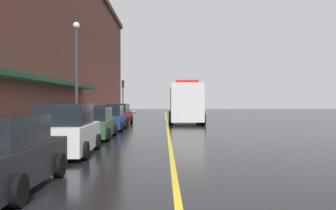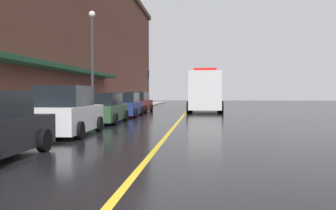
{
  "view_description": "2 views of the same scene",
  "coord_description": "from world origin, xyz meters",
  "px_view_note": "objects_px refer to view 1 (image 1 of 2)",
  "views": [
    {
      "loc": [
        -0.28,
        -5.73,
        2.02
      ],
      "look_at": [
        0.03,
        21.89,
        1.67
      ],
      "focal_mm": 40.05,
      "sensor_mm": 36.0,
      "label": 1
    },
    {
      "loc": [
        1.32,
        -5.91,
        1.62
      ],
      "look_at": [
        -0.6,
        15.48,
        0.95
      ],
      "focal_mm": 40.15,
      "sensor_mm": 36.0,
      "label": 2
    }
  ],
  "objects_px": {
    "street_lamp_left": "(76,64)",
    "traffic_light_near": "(123,91)",
    "box_truck": "(186,104)",
    "parking_meter_0": "(77,117)",
    "parked_car_1": "(67,131)",
    "parking_meter_2": "(31,125)",
    "parked_car_3": "(110,118)",
    "parked_car_4": "(119,115)",
    "parking_meter_1": "(15,129)",
    "parked_car_2": "(93,124)"
  },
  "relations": [
    {
      "from": "parked_car_4",
      "to": "traffic_light_near",
      "type": "distance_m",
      "value": 14.92
    },
    {
      "from": "parked_car_2",
      "to": "traffic_light_near",
      "type": "bearing_deg",
      "value": 2.05
    },
    {
      "from": "parking_meter_0",
      "to": "parking_meter_2",
      "type": "height_order",
      "value": "same"
    },
    {
      "from": "parked_car_4",
      "to": "street_lamp_left",
      "type": "xyz_separation_m",
      "value": [
        -1.9,
        -6.88,
        3.59
      ]
    },
    {
      "from": "parked_car_2",
      "to": "street_lamp_left",
      "type": "bearing_deg",
      "value": 22.1
    },
    {
      "from": "parked_car_4",
      "to": "parked_car_2",
      "type": "bearing_deg",
      "value": -177.54
    },
    {
      "from": "parked_car_4",
      "to": "traffic_light_near",
      "type": "bearing_deg",
      "value": 7.08
    },
    {
      "from": "parked_car_2",
      "to": "parking_meter_0",
      "type": "relative_size",
      "value": 3.5
    },
    {
      "from": "parked_car_1",
      "to": "parking_meter_1",
      "type": "xyz_separation_m",
      "value": [
        -1.48,
        -1.11,
        0.18
      ]
    },
    {
      "from": "parked_car_1",
      "to": "box_truck",
      "type": "height_order",
      "value": "box_truck"
    },
    {
      "from": "parking_meter_1",
      "to": "traffic_light_near",
      "type": "distance_m",
      "value": 33.21
    },
    {
      "from": "street_lamp_left",
      "to": "parked_car_1",
      "type": "bearing_deg",
      "value": -78.75
    },
    {
      "from": "parked_car_3",
      "to": "parking_meter_2",
      "type": "distance_m",
      "value": 11.13
    },
    {
      "from": "box_truck",
      "to": "parking_meter_0",
      "type": "relative_size",
      "value": 5.68
    },
    {
      "from": "parked_car_4",
      "to": "street_lamp_left",
      "type": "relative_size",
      "value": 0.67
    },
    {
      "from": "street_lamp_left",
      "to": "parked_car_3",
      "type": "bearing_deg",
      "value": 27.23
    },
    {
      "from": "parked_car_1",
      "to": "parking_meter_2",
      "type": "height_order",
      "value": "parked_car_1"
    },
    {
      "from": "parked_car_4",
      "to": "parking_meter_1",
      "type": "xyz_separation_m",
      "value": [
        -1.3,
        -18.46,
        0.25
      ]
    },
    {
      "from": "parked_car_4",
      "to": "parking_meter_1",
      "type": "height_order",
      "value": "parked_car_4"
    },
    {
      "from": "box_truck",
      "to": "parking_meter_2",
      "type": "distance_m",
      "value": 19.46
    },
    {
      "from": "parked_car_1",
      "to": "parked_car_3",
      "type": "relative_size",
      "value": 0.98
    },
    {
      "from": "parking_meter_2",
      "to": "parking_meter_1",
      "type": "bearing_deg",
      "value": -90.0
    },
    {
      "from": "street_lamp_left",
      "to": "traffic_light_near",
      "type": "bearing_deg",
      "value": 88.24
    },
    {
      "from": "traffic_light_near",
      "to": "box_truck",
      "type": "bearing_deg",
      "value": -62.75
    },
    {
      "from": "parking_meter_1",
      "to": "street_lamp_left",
      "type": "xyz_separation_m",
      "value": [
        -0.6,
        11.58,
        3.34
      ]
    },
    {
      "from": "parked_car_1",
      "to": "parking_meter_0",
      "type": "relative_size",
      "value": 3.36
    },
    {
      "from": "parked_car_3",
      "to": "parked_car_4",
      "type": "height_order",
      "value": "parked_car_4"
    },
    {
      "from": "parking_meter_2",
      "to": "street_lamp_left",
      "type": "height_order",
      "value": "street_lamp_left"
    },
    {
      "from": "parked_car_1",
      "to": "parked_car_3",
      "type": "xyz_separation_m",
      "value": [
        -0.05,
        11.51,
        -0.09
      ]
    },
    {
      "from": "parking_meter_0",
      "to": "street_lamp_left",
      "type": "height_order",
      "value": "street_lamp_left"
    },
    {
      "from": "parked_car_2",
      "to": "street_lamp_left",
      "type": "distance_m",
      "value": 6.17
    },
    {
      "from": "parked_car_1",
      "to": "parked_car_3",
      "type": "bearing_deg",
      "value": -1.17
    },
    {
      "from": "parked_car_1",
      "to": "parked_car_2",
      "type": "distance_m",
      "value": 5.86
    },
    {
      "from": "box_truck",
      "to": "traffic_light_near",
      "type": "height_order",
      "value": "traffic_light_near"
    },
    {
      "from": "parked_car_2",
      "to": "parking_meter_0",
      "type": "bearing_deg",
      "value": 30.28
    },
    {
      "from": "parked_car_4",
      "to": "parked_car_3",
      "type": "bearing_deg",
      "value": -176.45
    },
    {
      "from": "parking_meter_1",
      "to": "parking_meter_2",
      "type": "bearing_deg",
      "value": 90.0
    },
    {
      "from": "parking_meter_0",
      "to": "traffic_light_near",
      "type": "xyz_separation_m",
      "value": [
        0.06,
        23.94,
        2.1
      ]
    },
    {
      "from": "parked_car_2",
      "to": "parked_car_3",
      "type": "distance_m",
      "value": 5.65
    },
    {
      "from": "parked_car_3",
      "to": "parked_car_4",
      "type": "distance_m",
      "value": 5.84
    },
    {
      "from": "box_truck",
      "to": "parking_meter_2",
      "type": "bearing_deg",
      "value": -20.51
    },
    {
      "from": "parked_car_1",
      "to": "parking_meter_0",
      "type": "bearing_deg",
      "value": 8.96
    },
    {
      "from": "parked_car_1",
      "to": "street_lamp_left",
      "type": "xyz_separation_m",
      "value": [
        -2.08,
        10.47,
        3.52
      ]
    },
    {
      "from": "parked_car_2",
      "to": "parked_car_4",
      "type": "xyz_separation_m",
      "value": [
        -0.04,
        11.49,
        0.04
      ]
    },
    {
      "from": "box_truck",
      "to": "traffic_light_near",
      "type": "relative_size",
      "value": 1.76
    },
    {
      "from": "parking_meter_1",
      "to": "parked_car_1",
      "type": "bearing_deg",
      "value": 36.8
    },
    {
      "from": "parked_car_1",
      "to": "parked_car_4",
      "type": "xyz_separation_m",
      "value": [
        -0.18,
        17.35,
        -0.07
      ]
    },
    {
      "from": "box_truck",
      "to": "parking_meter_0",
      "type": "bearing_deg",
      "value": -32.96
    },
    {
      "from": "box_truck",
      "to": "parking_meter_1",
      "type": "bearing_deg",
      "value": -18.96
    },
    {
      "from": "parked_car_3",
      "to": "parking_meter_0",
      "type": "xyz_separation_m",
      "value": [
        -1.43,
        -3.42,
        0.27
      ]
    }
  ]
}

